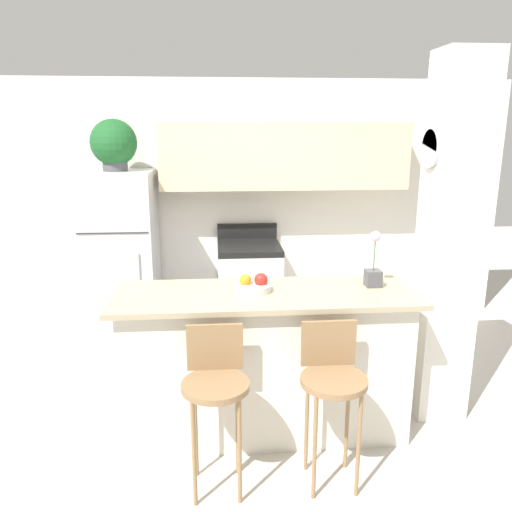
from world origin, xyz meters
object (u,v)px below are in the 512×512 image
at_px(stove_range, 249,287).
at_px(refrigerator, 122,255).
at_px(bar_stool_left, 216,385).
at_px(orchid_vase, 374,269).
at_px(bar_stool_right, 332,380).
at_px(trash_bin, 179,323).
at_px(fruit_bowl, 254,286).
at_px(potted_plant_on_fridge, 114,144).

bearing_deg(stove_range, refrigerator, -178.65).
distance_m(bar_stool_left, orchid_vase, 1.33).
relative_size(bar_stool_right, trash_bin, 2.54).
relative_size(bar_stool_left, trash_bin, 2.54).
bearing_deg(bar_stool_right, orchid_vase, 56.15).
bearing_deg(orchid_vase, fruit_bowl, -176.36).
bearing_deg(potted_plant_on_fridge, orchid_vase, -40.83).
xyz_separation_m(stove_range, bar_stool_right, (0.32, -2.36, 0.19)).
distance_m(bar_stool_left, bar_stool_right, 0.67).
bearing_deg(bar_stool_left, refrigerator, 111.56).
height_order(potted_plant_on_fridge, fruit_bowl, potted_plant_on_fridge).
xyz_separation_m(refrigerator, bar_stool_left, (0.92, -2.33, -0.18)).
height_order(bar_stool_left, bar_stool_right, same).
distance_m(potted_plant_on_fridge, fruit_bowl, 2.30).
xyz_separation_m(bar_stool_right, potted_plant_on_fridge, (-1.59, 2.33, 1.26)).
bearing_deg(bar_stool_right, stove_range, 97.69).
height_order(stove_range, bar_stool_left, stove_range).
bearing_deg(trash_bin, fruit_bowl, -68.00).
xyz_separation_m(stove_range, potted_plant_on_fridge, (-1.27, -0.03, 1.45)).
relative_size(bar_stool_left, potted_plant_on_fridge, 2.00).
bearing_deg(potted_plant_on_fridge, fruit_bowl, -56.42).
distance_m(stove_range, potted_plant_on_fridge, 1.93).
xyz_separation_m(refrigerator, bar_stool_right, (1.59, -2.33, -0.18)).
height_order(refrigerator, bar_stool_left, refrigerator).
xyz_separation_m(bar_stool_right, orchid_vase, (0.41, 0.61, 0.49)).
relative_size(bar_stool_left, orchid_vase, 2.53).
height_order(fruit_bowl, trash_bin, fruit_bowl).
bearing_deg(stove_range, orchid_vase, -67.57).
relative_size(bar_stool_right, fruit_bowl, 4.17).
relative_size(potted_plant_on_fridge, orchid_vase, 1.27).
height_order(refrigerator, stove_range, refrigerator).
xyz_separation_m(bar_stool_right, fruit_bowl, (-0.41, 0.55, 0.41)).
height_order(orchid_vase, trash_bin, orchid_vase).
height_order(refrigerator, potted_plant_on_fridge, potted_plant_on_fridge).
xyz_separation_m(refrigerator, stove_range, (1.27, 0.03, -0.37)).
bearing_deg(potted_plant_on_fridge, bar_stool_left, -68.43).
height_order(bar_stool_left, fruit_bowl, fruit_bowl).
bearing_deg(trash_bin, potted_plant_on_fridge, 156.28).
xyz_separation_m(stove_range, trash_bin, (-0.71, -0.28, -0.27)).
bearing_deg(bar_stool_left, trash_bin, 99.79).
bearing_deg(orchid_vase, stove_range, 112.43).
xyz_separation_m(bar_stool_left, potted_plant_on_fridge, (-0.92, 2.33, 1.26)).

